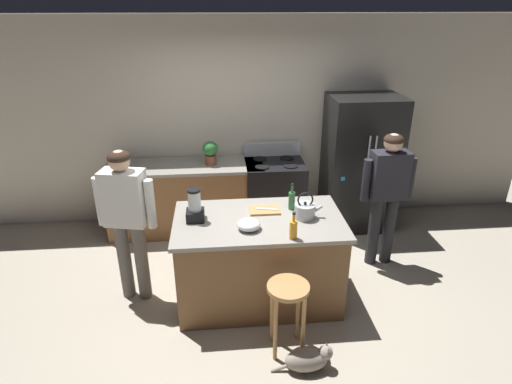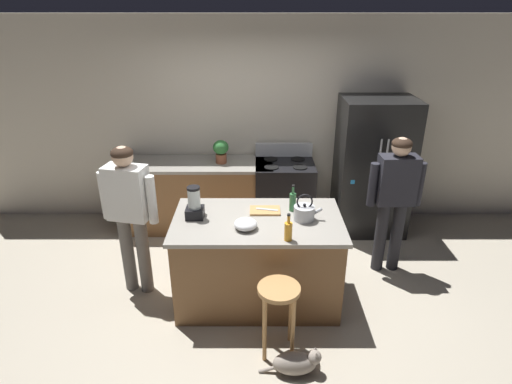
{
  "view_description": "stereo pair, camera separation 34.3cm",
  "coord_description": "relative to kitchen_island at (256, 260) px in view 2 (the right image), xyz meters",
  "views": [
    {
      "loc": [
        -0.36,
        -3.57,
        2.83
      ],
      "look_at": [
        0.0,
        0.3,
        1.07
      ],
      "focal_mm": 29.7,
      "sensor_mm": 36.0,
      "label": 1
    },
    {
      "loc": [
        -0.02,
        -3.59,
        2.83
      ],
      "look_at": [
        0.0,
        0.3,
        1.07
      ],
      "focal_mm": 29.7,
      "sensor_mm": 36.0,
      "label": 2
    }
  ],
  "objects": [
    {
      "name": "stove_range",
      "position": [
        0.36,
        1.52,
        0.01
      ],
      "size": [
        0.76,
        0.65,
        1.1
      ],
      "color": "black",
      "rests_on": "ground_plane"
    },
    {
      "name": "cutting_board",
      "position": [
        0.07,
        0.16,
        0.47
      ],
      "size": [
        0.3,
        0.2,
        0.02
      ],
      "primitive_type": "cube",
      "color": "#B7844C",
      "rests_on": "kitchen_island"
    },
    {
      "name": "back_counter_run",
      "position": [
        -0.8,
        1.55,
        -0.0
      ],
      "size": [
        2.0,
        0.64,
        0.92
      ],
      "color": "brown",
      "rests_on": "ground_plane"
    },
    {
      "name": "bottle_soda",
      "position": [
        0.26,
        -0.39,
        0.55
      ],
      "size": [
        0.07,
        0.07,
        0.26
      ],
      "color": "orange",
      "rests_on": "kitchen_island"
    },
    {
      "name": "tea_kettle",
      "position": [
        0.44,
        -0.01,
        0.54
      ],
      "size": [
        0.28,
        0.2,
        0.27
      ],
      "color": "#B7BABF",
      "rests_on": "kitchen_island"
    },
    {
      "name": "ground_plane",
      "position": [
        0.0,
        0.0,
        -0.46
      ],
      "size": [
        14.0,
        14.0,
        0.0
      ],
      "primitive_type": "plane",
      "color": "#B2A893"
    },
    {
      "name": "back_wall",
      "position": [
        0.0,
        1.95,
        0.89
      ],
      "size": [
        8.0,
        0.1,
        2.7
      ],
      "primitive_type": "cube",
      "color": "beige",
      "rests_on": "ground_plane"
    },
    {
      "name": "bottle_olive_oil",
      "position": [
        0.35,
        0.19,
        0.56
      ],
      "size": [
        0.07,
        0.07,
        0.28
      ],
      "color": "#2D6638",
      "rests_on": "kitchen_island"
    },
    {
      "name": "blender_appliance",
      "position": [
        -0.6,
        0.04,
        0.59
      ],
      "size": [
        0.17,
        0.17,
        0.32
      ],
      "color": "black",
      "rests_on": "kitchen_island"
    },
    {
      "name": "potted_plant",
      "position": [
        -0.46,
        1.55,
        0.63
      ],
      "size": [
        0.2,
        0.2,
        0.3
      ],
      "color": "brown",
      "rests_on": "back_counter_run"
    },
    {
      "name": "cat",
      "position": [
        0.32,
        -0.99,
        -0.36
      ],
      "size": [
        0.52,
        0.18,
        0.26
      ],
      "color": "gray",
      "rests_on": "ground_plane"
    },
    {
      "name": "chef_knife",
      "position": [
        0.09,
        0.16,
        0.48
      ],
      "size": [
        0.22,
        0.08,
        0.01
      ],
      "primitive_type": "cube",
      "rotation": [
        0.0,
        0.0,
        -0.21
      ],
      "color": "#B7BABF",
      "rests_on": "cutting_board"
    },
    {
      "name": "mixing_bowl",
      "position": [
        -0.11,
        -0.19,
        0.51
      ],
      "size": [
        0.22,
        0.22,
        0.1
      ],
      "primitive_type": "ellipsoid",
      "color": "white",
      "rests_on": "kitchen_island"
    },
    {
      "name": "bar_stool",
      "position": [
        0.17,
        -0.73,
        0.06
      ],
      "size": [
        0.36,
        0.36,
        0.68
      ],
      "color": "#B7844C",
      "rests_on": "ground_plane"
    },
    {
      "name": "kitchen_island",
      "position": [
        0.0,
        0.0,
        0.0
      ],
      "size": [
        1.63,
        0.94,
        0.92
      ],
      "color": "brown",
      "rests_on": "ground_plane"
    },
    {
      "name": "person_by_sink_right",
      "position": [
        1.47,
        0.53,
        0.49
      ],
      "size": [
        0.59,
        0.23,
        1.57
      ],
      "color": "#26262B",
      "rests_on": "ground_plane"
    },
    {
      "name": "refrigerator",
      "position": [
        1.49,
        1.5,
        0.42
      ],
      "size": [
        0.9,
        0.73,
        1.76
      ],
      "color": "black",
      "rests_on": "ground_plane"
    },
    {
      "name": "person_by_island_left",
      "position": [
        -1.27,
        0.15,
        0.51
      ],
      "size": [
        0.6,
        0.3,
        1.61
      ],
      "color": "#66605B",
      "rests_on": "ground_plane"
    }
  ]
}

